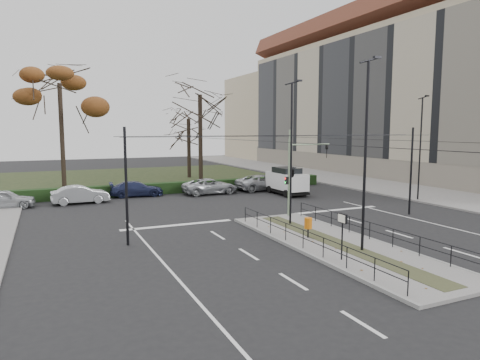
# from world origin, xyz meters

# --- Properties ---
(ground) EXTENTS (140.00, 140.00, 0.00)m
(ground) POSITION_xyz_m (0.00, 0.00, 0.00)
(ground) COLOR black
(ground) RESTS_ON ground
(median_island) EXTENTS (4.40, 15.00, 0.14)m
(median_island) POSITION_xyz_m (0.00, -2.50, 0.07)
(median_island) COLOR #625F5D
(median_island) RESTS_ON ground
(sidewalk_east) EXTENTS (8.00, 90.00, 0.14)m
(sidewalk_east) POSITION_xyz_m (18.00, 22.00, 0.07)
(sidewalk_east) COLOR #625F5D
(sidewalk_east) RESTS_ON ground
(park) EXTENTS (38.00, 26.00, 0.10)m
(park) POSITION_xyz_m (-6.00, 32.00, 0.05)
(park) COLOR black
(park) RESTS_ON ground
(hedge) EXTENTS (38.00, 1.00, 1.00)m
(hedge) POSITION_xyz_m (-6.00, 18.60, 0.50)
(hedge) COLOR black
(hedge) RESTS_ON ground
(apartment_block) EXTENTS (13.09, 52.10, 21.64)m
(apartment_block) POSITION_xyz_m (27.97, 23.97, 10.39)
(apartment_block) COLOR tan
(apartment_block) RESTS_ON ground
(median_railing) EXTENTS (4.14, 13.24, 0.92)m
(median_railing) POSITION_xyz_m (0.00, -2.60, 0.98)
(median_railing) COLOR black
(median_railing) RESTS_ON median_island
(catenary) EXTENTS (20.00, 34.00, 6.00)m
(catenary) POSITION_xyz_m (0.00, 1.62, 3.42)
(catenary) COLOR black
(catenary) RESTS_ON ground
(traffic_light) EXTENTS (3.48, 1.99, 5.12)m
(traffic_light) POSITION_xyz_m (1.68, 4.50, 3.12)
(traffic_light) COLOR gray
(traffic_light) RESTS_ON median_island
(litter_bin) EXTENTS (0.42, 0.42, 1.07)m
(litter_bin) POSITION_xyz_m (-0.69, -0.98, 0.90)
(litter_bin) COLOR black
(litter_bin) RESTS_ON median_island
(info_panel) EXTENTS (0.12, 0.54, 2.06)m
(info_panel) POSITION_xyz_m (-1.51, -4.86, 1.76)
(info_panel) COLOR black
(info_panel) RESTS_ON median_island
(streetlamp_median_near) EXTENTS (0.76, 0.15, 9.05)m
(streetlamp_median_near) POSITION_xyz_m (0.33, -4.08, 4.74)
(streetlamp_median_near) COLOR black
(streetlamp_median_near) RESTS_ON median_island
(streetlamp_median_far) EXTENTS (0.72, 0.15, 8.65)m
(streetlamp_median_far) POSITION_xyz_m (0.21, 2.32, 4.54)
(streetlamp_median_far) COLOR black
(streetlamp_median_far) RESTS_ON median_island
(streetlamp_sidewalk) EXTENTS (0.71, 0.14, 8.46)m
(streetlamp_sidewalk) POSITION_xyz_m (14.52, 5.83, 4.44)
(streetlamp_sidewalk) COLOR black
(streetlamp_sidewalk) RESTS_ON sidewalk_east
(parked_car_first) EXTENTS (4.26, 1.84, 1.43)m
(parked_car_first) POSITION_xyz_m (-16.19, 16.09, 0.72)
(parked_car_first) COLOR #A8ABB0
(parked_car_first) RESTS_ON ground
(parked_car_second) EXTENTS (4.43, 1.73, 1.44)m
(parked_car_second) POSITION_xyz_m (-10.86, 16.07, 0.72)
(parked_car_second) COLOR #A8ABB0
(parked_car_second) RESTS_ON ground
(parked_car_third) EXTENTS (4.76, 2.32, 1.33)m
(parked_car_third) POSITION_xyz_m (-6.08, 17.92, 0.67)
(parked_car_third) COLOR #1E2548
(parked_car_third) RESTS_ON ground
(parked_car_fourth) EXTENTS (5.16, 2.54, 1.41)m
(parked_car_fourth) POSITION_xyz_m (0.33, 16.60, 0.70)
(parked_car_fourth) COLOR #A8ABB0
(parked_car_fourth) RESTS_ON ground
(white_van) EXTENTS (2.17, 4.62, 2.45)m
(white_van) POSITION_xyz_m (6.53, 13.45, 1.27)
(white_van) COLOR white
(white_van) RESTS_ON ground
(rust_tree) EXTENTS (8.61, 8.61, 13.57)m
(rust_tree) POSITION_xyz_m (-11.63, 27.03, 10.40)
(rust_tree) COLOR black
(rust_tree) RESTS_ON park
(bare_tree_center) EXTENTS (5.55, 5.55, 9.36)m
(bare_tree_center) POSITION_xyz_m (2.51, 29.66, 6.62)
(bare_tree_center) COLOR black
(bare_tree_center) RESTS_ON park
(bare_tree_near) EXTENTS (7.20, 7.20, 12.44)m
(bare_tree_near) POSITION_xyz_m (1.73, 23.18, 8.78)
(bare_tree_near) COLOR black
(bare_tree_near) RESTS_ON park
(parked_car_fifth) EXTENTS (5.52, 2.73, 1.51)m
(parked_car_fifth) POSITION_xyz_m (5.88, 16.73, 0.75)
(parked_car_fifth) COLOR #A8ABB0
(parked_car_fifth) RESTS_ON ground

